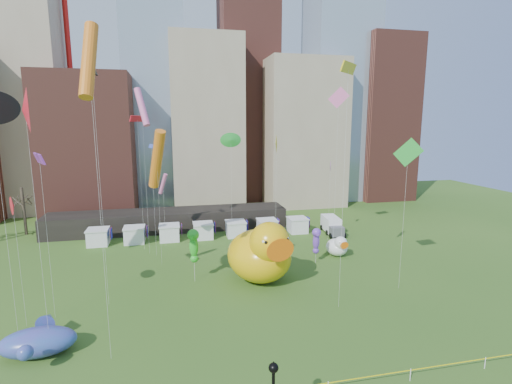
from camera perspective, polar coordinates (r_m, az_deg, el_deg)
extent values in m
cube|color=gray|center=(86.94, -31.00, 11.26)|extent=(14.00, 12.00, 42.00)
cube|color=brown|center=(78.20, -23.42, 6.25)|extent=(16.00, 14.00, 26.00)
cube|color=#8C9EB2|center=(85.33, -14.84, 16.79)|extent=(12.00, 12.00, 55.00)
cube|color=gray|center=(81.03, -7.41, 9.96)|extent=(14.00, 14.00, 34.00)
cube|color=brown|center=(89.96, -1.25, 20.96)|extent=(12.00, 12.00, 68.00)
cube|color=gray|center=(83.36, 6.74, 8.61)|extent=(16.00, 14.00, 30.00)
cube|color=#8C9EB2|center=(90.99, 12.15, 14.26)|extent=(14.00, 12.00, 48.00)
cube|color=brown|center=(93.58, 18.19, 10.19)|extent=(12.00, 12.00, 36.00)
cylinder|color=red|center=(89.12, -26.38, 22.68)|extent=(1.00, 1.00, 76.00)
cylinder|color=red|center=(93.33, 9.53, 22.94)|extent=(1.00, 1.00, 76.00)
cube|color=black|center=(64.66, -12.71, -4.08)|extent=(38.00, 6.00, 3.20)
cube|color=white|center=(59.94, -22.35, -6.26)|extent=(2.80, 2.80, 2.20)
cube|color=red|center=(59.52, -20.66, -5.76)|extent=(0.08, 1.40, 1.60)
cube|color=white|center=(59.26, -17.56, -6.14)|extent=(2.80, 2.80, 2.20)
cube|color=red|center=(58.98, -15.83, -5.62)|extent=(0.08, 1.40, 1.60)
cube|color=white|center=(59.00, -12.69, -5.98)|extent=(2.80, 2.80, 2.20)
cube|color=red|center=(58.87, -10.95, -5.44)|extent=(0.08, 1.40, 1.60)
cube|color=white|center=(59.16, -7.82, -5.78)|extent=(2.80, 2.80, 2.20)
cube|color=red|center=(59.19, -6.09, -5.23)|extent=(0.08, 1.40, 1.60)
cube|color=white|center=(59.74, -3.02, -5.53)|extent=(2.80, 2.80, 2.20)
cube|color=red|center=(59.92, -1.32, -4.98)|extent=(0.08, 1.40, 1.60)
cube|color=white|center=(60.73, 1.66, -5.26)|extent=(2.80, 2.80, 2.20)
cube|color=red|center=(61.05, 3.30, -4.70)|extent=(0.08, 1.40, 1.60)
cube|color=white|center=(62.10, 6.15, -4.96)|extent=(2.80, 2.80, 2.20)
cube|color=red|center=(62.56, 7.73, -4.41)|extent=(0.08, 1.40, 1.60)
cylinder|color=#382B21|center=(69.88, -31.14, -2.46)|extent=(0.44, 0.44, 7.50)
cylinder|color=white|center=(30.88, 21.90, -23.83)|extent=(0.06, 0.06, 0.90)
cylinder|color=white|center=(34.26, 30.81, -20.93)|extent=(0.06, 0.06, 0.90)
ellipsoid|color=#E9B30B|center=(43.19, 0.46, -9.40)|extent=(8.46, 9.37, 5.68)
ellipsoid|color=#E9B30B|center=(45.93, -1.24, -8.37)|extent=(2.16, 1.84, 2.30)
sphere|color=#E9B30B|center=(40.29, 2.03, -7.44)|extent=(5.10, 5.10, 4.27)
cone|color=orange|center=(38.81, 3.27, -8.38)|extent=(2.71, 2.39, 2.35)
sphere|color=white|center=(38.62, 1.27, -7.35)|extent=(0.77, 0.77, 0.77)
sphere|color=white|center=(39.67, 4.34, -6.89)|extent=(0.77, 0.77, 0.77)
sphere|color=black|center=(38.31, 1.52, -7.50)|extent=(0.38, 0.38, 0.38)
sphere|color=black|center=(39.37, 4.60, -7.03)|extent=(0.38, 0.38, 0.38)
ellipsoid|color=white|center=(52.46, 11.86, -8.00)|extent=(2.96, 3.39, 2.23)
ellipsoid|color=white|center=(53.50, 11.21, -7.68)|extent=(0.79, 0.64, 0.91)
sphere|color=white|center=(51.36, 12.44, -7.37)|extent=(1.81, 1.81, 1.68)
cone|color=orange|center=(50.79, 12.84, -7.66)|extent=(0.98, 0.83, 0.92)
sphere|color=white|center=(50.69, 12.25, -7.34)|extent=(0.30, 0.30, 0.30)
sphere|color=white|center=(51.14, 13.16, -7.22)|extent=(0.30, 0.30, 0.30)
sphere|color=black|center=(50.57, 12.33, -7.38)|extent=(0.15, 0.15, 0.15)
sphere|color=black|center=(51.02, 13.24, -7.26)|extent=(0.15, 0.15, 0.15)
cylinder|color=silver|center=(43.56, -9.12, -10.48)|extent=(0.03, 0.03, 4.08)
ellipsoid|color=green|center=(42.88, -9.20, -7.93)|extent=(1.16, 1.03, 2.49)
sphere|color=green|center=(42.34, -9.24, -6.28)|extent=(1.56, 1.56, 1.27)
cone|color=green|center=(41.81, -9.19, -6.59)|extent=(0.64, 0.88, 0.44)
sphere|color=green|center=(43.39, -9.15, -9.70)|extent=(0.89, 0.89, 0.89)
cylinder|color=silver|center=(49.17, 8.85, -8.79)|extent=(0.03, 0.03, 2.83)
ellipsoid|color=purple|center=(48.73, 8.90, -7.22)|extent=(0.98, 0.86, 2.17)
sphere|color=purple|center=(48.26, 9.00, -5.95)|extent=(1.31, 1.31, 1.11)
cone|color=purple|center=(47.83, 9.22, -6.17)|extent=(0.52, 0.76, 0.39)
sphere|color=purple|center=(49.16, 8.84, -8.58)|extent=(0.78, 0.78, 0.78)
ellipsoid|color=#503A9E|center=(35.24, -29.59, -18.78)|extent=(5.62, 3.17, 2.12)
cone|color=#503A9E|center=(37.65, -28.46, -16.22)|extent=(1.55, 1.75, 1.48)
sphere|color=#503A9E|center=(32.53, -31.01, -19.74)|extent=(1.06, 1.06, 1.06)
sphere|color=black|center=(22.13, 2.61, -24.58)|extent=(0.54, 0.54, 0.54)
cone|color=black|center=(21.97, 2.62, -23.96)|extent=(0.19, 0.19, 0.24)
cube|color=white|center=(62.94, 11.04, -4.61)|extent=(2.60, 4.69, 2.25)
cube|color=#595960|center=(60.42, 11.85, -5.71)|extent=(2.22, 1.82, 1.44)
cylinder|color=black|center=(61.38, 10.46, -5.93)|extent=(0.31, 0.83, 0.81)
cylinder|color=black|center=(62.07, 12.45, -5.82)|extent=(0.31, 0.83, 0.81)
cylinder|color=black|center=(64.19, 9.66, -5.18)|extent=(0.31, 0.83, 0.81)
cylinder|color=black|center=(64.85, 11.57, -5.09)|extent=(0.31, 0.83, 0.81)
cylinder|color=silver|center=(38.45, -31.57, -9.55)|extent=(0.02, 0.02, 10.70)
cone|color=red|center=(37.12, -32.35, -1.72)|extent=(0.82, 1.44, 1.50)
cylinder|color=silver|center=(55.89, -13.42, -3.35)|extent=(0.02, 0.02, 8.94)
cylinder|color=pink|center=(55.03, -13.61, 1.18)|extent=(1.54, 1.69, 3.03)
cylinder|color=silver|center=(36.29, -33.14, -4.41)|extent=(0.02, 0.02, 18.48)
cylinder|color=silver|center=(51.46, -3.64, -0.74)|extent=(0.02, 0.02, 15.11)
cone|color=green|center=(50.55, -3.74, 7.69)|extent=(1.90, 0.52, 1.89)
cylinder|color=silver|center=(55.36, 2.97, -0.35)|extent=(0.02, 0.02, 14.33)
cube|color=yellow|center=(54.49, 3.04, 7.07)|extent=(0.92, 2.41, 2.56)
cylinder|color=silver|center=(51.37, -14.87, -1.48)|extent=(0.02, 0.02, 14.42)
cube|color=blue|center=(50.44, -15.25, 6.57)|extent=(0.79, 1.65, 0.52)
cylinder|color=silver|center=(48.24, -14.11, -3.04)|extent=(0.02, 0.02, 13.05)
cylinder|color=orange|center=(47.20, -14.45, 4.69)|extent=(2.73, 4.40, 7.23)
cylinder|color=silver|center=(38.35, -28.48, -6.41)|extent=(0.02, 0.02, 14.41)
cube|color=purple|center=(37.08, -29.43, 4.34)|extent=(1.66, 2.78, 0.89)
cylinder|color=silver|center=(54.15, -16.66, 0.88)|extent=(0.02, 0.02, 17.86)
cube|color=red|center=(53.48, -17.16, 10.35)|extent=(1.92, 2.29, 0.80)
cylinder|color=silver|center=(51.79, -15.99, 1.28)|extent=(0.02, 0.02, 19.26)
cylinder|color=pink|center=(51.23, -16.54, 11.98)|extent=(2.19, 2.90, 4.89)
cylinder|color=silver|center=(38.08, -22.02, -0.15)|extent=(0.02, 0.02, 21.99)
cube|color=black|center=(37.81, -23.19, 16.47)|extent=(0.54, 2.97, 0.91)
cylinder|color=silver|center=(42.53, 20.98, -4.25)|extent=(0.02, 0.02, 14.44)
cube|color=green|center=(41.39, 21.62, 5.48)|extent=(2.04, 2.16, 2.94)
cylinder|color=silver|center=(35.76, 12.79, -0.28)|extent=(0.02, 0.02, 21.99)
cube|color=yellow|center=(35.47, 13.53, 17.45)|extent=(2.45, 2.45, 0.93)
cylinder|color=silver|center=(28.99, -22.01, -3.89)|extent=(0.02, 0.02, 21.36)
cylinder|color=orange|center=(28.46, -23.53, 17.45)|extent=(1.27, 3.14, 5.20)
cylinder|color=silver|center=(57.20, 10.77, -1.82)|extent=(0.02, 0.02, 11.12)
cube|color=purple|center=(56.31, 10.96, 3.72)|extent=(0.60, 1.45, 1.55)
cylinder|color=silver|center=(31.95, -29.49, -6.13)|extent=(0.02, 0.02, 18.21)
cone|color=red|center=(30.86, -31.01, 10.35)|extent=(1.31, 3.01, 3.05)
cylinder|color=silver|center=(51.98, 11.73, 2.19)|extent=(0.02, 0.02, 20.50)
cube|color=pink|center=(51.58, 12.16, 13.53)|extent=(2.49, 1.15, 2.72)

